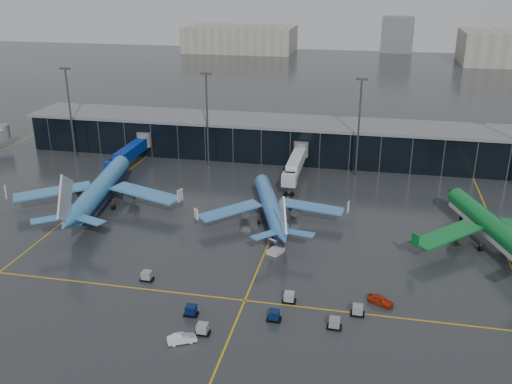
% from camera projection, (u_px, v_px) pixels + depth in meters
% --- Properties ---
extents(ground, '(600.00, 600.00, 0.00)m').
position_uv_depth(ground, '(211.00, 253.00, 108.60)').
color(ground, '#282B2D').
rests_on(ground, ground).
extents(terminal_pier, '(142.00, 17.00, 10.70)m').
position_uv_depth(terminal_pier, '(270.00, 138.00, 163.15)').
color(terminal_pier, black).
rests_on(terminal_pier, ground).
extents(jet_bridges, '(94.00, 27.50, 7.20)m').
position_uv_depth(jet_bridges, '(129.00, 153.00, 152.78)').
color(jet_bridges, '#595B60').
rests_on(jet_bridges, ground).
extents(flood_masts, '(203.00, 0.50, 25.50)m').
position_uv_depth(flood_masts, '(281.00, 120.00, 148.20)').
color(flood_masts, '#595B60').
rests_on(flood_masts, ground).
extents(distant_hangars, '(260.00, 71.00, 22.00)m').
position_uv_depth(distant_hangars, '(415.00, 44.00, 342.11)').
color(distant_hangars, '#B2AD99').
rests_on(distant_hangars, ground).
extents(taxi_lines, '(220.00, 120.00, 0.02)m').
position_uv_depth(taxi_lines, '(273.00, 234.00, 116.37)').
color(taxi_lines, gold).
rests_on(taxi_lines, ground).
extents(airliner_arkefly, '(46.64, 51.27, 14.02)m').
position_uv_depth(airliner_arkefly, '(100.00, 177.00, 127.90)').
color(airliner_arkefly, '#3C88C5').
rests_on(airliner_arkefly, ground).
extents(airliner_klm_near, '(43.29, 46.19, 11.57)m').
position_uv_depth(airliner_klm_near, '(270.00, 195.00, 120.81)').
color(airliner_klm_near, '#3E80CC').
rests_on(airliner_klm_near, ground).
extents(airliner_aer_lingus, '(48.66, 51.89, 12.98)m').
position_uv_depth(airliner_aer_lingus, '(494.00, 215.00, 109.25)').
color(airliner_aer_lingus, '#0D742C').
rests_on(airliner_aer_lingus, ground).
extents(baggage_carts, '(38.48, 14.58, 1.70)m').
position_uv_depth(baggage_carts, '(255.00, 308.00, 89.47)').
color(baggage_carts, black).
rests_on(baggage_carts, ground).
extents(mobile_airstair, '(3.30, 3.81, 3.45)m').
position_uv_depth(mobile_airstair, '(276.00, 249.00, 108.40)').
color(mobile_airstair, silver).
rests_on(mobile_airstair, ground).
extents(service_van_red, '(4.61, 3.52, 1.46)m').
position_uv_depth(service_van_red, '(381.00, 300.00, 91.79)').
color(service_van_red, '#B6280E').
rests_on(service_van_red, ground).
extents(service_van_white, '(4.44, 3.29, 1.40)m').
position_uv_depth(service_van_white, '(182.00, 338.00, 82.33)').
color(service_van_white, white).
rests_on(service_van_white, ground).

